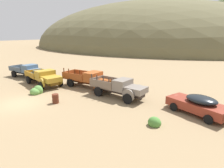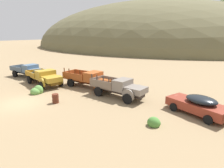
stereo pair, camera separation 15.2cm
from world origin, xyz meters
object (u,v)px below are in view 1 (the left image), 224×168
Objects in this scene: truck_oxide_orange at (92,79)px; truck_primer_gray at (122,88)px; car_rust_red at (196,104)px; oil_drum_by_truck at (55,99)px; truck_chalk_blue at (30,71)px; truck_mustard at (45,78)px.

truck_oxide_orange and truck_primer_gray have the same top height.
truck_oxide_orange reaches higher than car_rust_red.
oil_drum_by_truck is (0.48, -5.74, -0.60)m from truck_oxide_orange.
truck_chalk_blue is 0.95× the size of truck_mustard.
truck_oxide_orange is at bearing 169.85° from truck_primer_gray.
truck_mustard is (5.31, -1.39, 0.01)m from truck_chalk_blue.
truck_oxide_orange is at bearing 4.52° from truck_chalk_blue.
truck_oxide_orange is 11.48m from car_rust_red.
truck_chalk_blue reaches higher than oil_drum_by_truck.
truck_mustard reaches higher than oil_drum_by_truck.
truck_oxide_orange reaches higher than truck_chalk_blue.
truck_chalk_blue is 10.62m from truck_oxide_orange.
truck_oxide_orange is at bearing 14.57° from car_rust_red.
truck_oxide_orange is at bearing 37.55° from truck_mustard.
truck_chalk_blue is 12.00m from oil_drum_by_truck.
truck_chalk_blue and truck_mustard have the same top height.
truck_oxide_orange is 1.28× the size of car_rust_red.
truck_primer_gray reaches higher than oil_drum_by_truck.
truck_mustard is at bearing 150.35° from oil_drum_by_truck.
truck_primer_gray is 1.14× the size of car_rust_red.
truck_chalk_blue is at bearing 157.16° from oil_drum_by_truck.
oil_drum_by_truck is (-10.95, -4.70, -0.39)m from car_rust_red.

